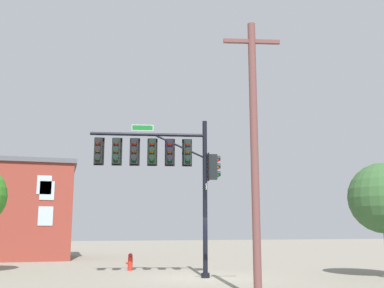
{
  "coord_description": "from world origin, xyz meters",
  "views": [
    {
      "loc": [
        5.99,
        18.88,
        2.04
      ],
      "look_at": [
        0.73,
        0.5,
        5.58
      ],
      "focal_mm": 42.69,
      "sensor_mm": 36.0,
      "label": 1
    }
  ],
  "objects_px": {
    "signal_pole_assembly": "(162,160)",
    "brick_building": "(3,210)",
    "utility_pole": "(254,149)",
    "tree_near": "(384,198)",
    "fire_hydrant": "(130,262)"
  },
  "relations": [
    {
      "from": "signal_pole_assembly",
      "to": "tree_near",
      "type": "distance_m",
      "value": 9.73
    },
    {
      "from": "tree_near",
      "to": "brick_building",
      "type": "xyz_separation_m",
      "value": [
        17.16,
        -17.03,
        -0.05
      ]
    },
    {
      "from": "signal_pole_assembly",
      "to": "fire_hydrant",
      "type": "relative_size",
      "value": 8.12
    },
    {
      "from": "tree_near",
      "to": "brick_building",
      "type": "bearing_deg",
      "value": -44.78
    },
    {
      "from": "signal_pole_assembly",
      "to": "brick_building",
      "type": "bearing_deg",
      "value": -61.42
    },
    {
      "from": "utility_pole",
      "to": "brick_building",
      "type": "relative_size",
      "value": 0.91
    },
    {
      "from": "signal_pole_assembly",
      "to": "fire_hydrant",
      "type": "distance_m",
      "value": 6.03
    },
    {
      "from": "utility_pole",
      "to": "tree_near",
      "type": "distance_m",
      "value": 8.86
    },
    {
      "from": "fire_hydrant",
      "to": "signal_pole_assembly",
      "type": "bearing_deg",
      "value": 100.03
    },
    {
      "from": "utility_pole",
      "to": "tree_near",
      "type": "xyz_separation_m",
      "value": [
        -7.8,
        -4.06,
        -1.11
      ]
    },
    {
      "from": "utility_pole",
      "to": "brick_building",
      "type": "distance_m",
      "value": 23.1
    },
    {
      "from": "utility_pole",
      "to": "fire_hydrant",
      "type": "distance_m",
      "value": 11.43
    },
    {
      "from": "signal_pole_assembly",
      "to": "tree_near",
      "type": "relative_size",
      "value": 1.39
    },
    {
      "from": "utility_pole",
      "to": "fire_hydrant",
      "type": "xyz_separation_m",
      "value": [
        2.15,
        -10.48,
        -4.02
      ]
    },
    {
      "from": "signal_pole_assembly",
      "to": "utility_pole",
      "type": "height_order",
      "value": "utility_pole"
    }
  ]
}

